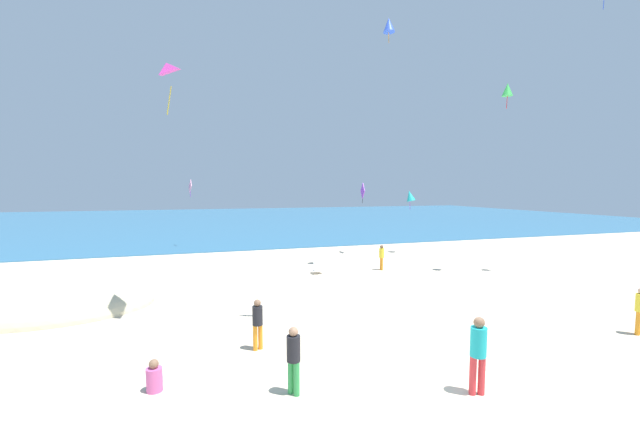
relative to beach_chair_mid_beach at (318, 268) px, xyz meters
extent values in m
plane|color=beige|center=(-1.27, -1.28, -0.29)|extent=(120.00, 120.00, 0.00)
cube|color=teal|center=(-1.27, 38.87, -0.27)|extent=(120.00, 60.00, 0.05)
ellipsoid|color=beige|center=(-11.35, -2.80, -0.29)|extent=(7.12, 4.98, 2.22)
cube|color=white|center=(-0.01, 0.13, -0.11)|extent=(0.60, 0.56, 0.03)
cube|color=white|center=(0.01, -0.14, 0.12)|extent=(0.57, 0.25, 0.48)
cylinder|color=#B7B7BC|center=(-0.31, 0.25, -0.20)|extent=(0.02, 0.02, 0.18)
cylinder|color=#B7B7BC|center=(0.25, 0.31, -0.20)|extent=(0.02, 0.02, 0.18)
cylinder|color=orange|center=(-4.51, -8.85, 0.06)|extent=(0.13, 0.13, 0.71)
cylinder|color=orange|center=(-4.66, -8.90, 0.06)|extent=(0.13, 0.13, 0.71)
cylinder|color=black|center=(-4.59, -8.88, 0.69)|extent=(0.36, 0.36, 0.54)
sphere|color=#846047|center=(-4.59, -8.88, 1.04)|extent=(0.20, 0.20, 0.20)
cylinder|color=orange|center=(6.72, -11.39, 0.07)|extent=(0.13, 0.13, 0.73)
cylinder|color=orange|center=(3.67, -0.07, 0.05)|extent=(0.12, 0.12, 0.69)
cylinder|color=orange|center=(3.65, -0.22, 0.05)|extent=(0.12, 0.12, 0.69)
cylinder|color=yellow|center=(3.66, -0.15, 0.66)|extent=(0.31, 0.31, 0.52)
sphere|color=brown|center=(3.66, -0.15, 1.00)|extent=(0.19, 0.19, 0.19)
cylinder|color=green|center=(-4.27, -11.45, 0.08)|extent=(0.13, 0.13, 0.76)
cylinder|color=green|center=(-4.17, -11.59, 0.08)|extent=(0.13, 0.13, 0.76)
cylinder|color=black|center=(-4.22, -11.52, 0.74)|extent=(0.42, 0.42, 0.57)
sphere|color=#A87A5B|center=(-4.22, -11.52, 1.12)|extent=(0.21, 0.21, 0.21)
cylinder|color=#D8599E|center=(-7.14, -10.43, -0.03)|extent=(0.36, 0.36, 0.53)
sphere|color=#846047|center=(-7.14, -10.43, 0.33)|extent=(0.21, 0.21, 0.21)
cube|color=#19ADB2|center=(-7.13, -10.22, -0.22)|extent=(0.28, 0.39, 0.15)
cylinder|color=red|center=(-0.31, -12.79, 0.14)|extent=(0.15, 0.15, 0.86)
cylinder|color=red|center=(-0.49, -12.73, 0.14)|extent=(0.15, 0.15, 0.86)
cylinder|color=#19ADB2|center=(-0.40, -12.76, 0.89)|extent=(0.43, 0.43, 0.65)
sphere|color=#846047|center=(-0.40, -12.76, 1.33)|extent=(0.24, 0.24, 0.24)
cylinder|color=blue|center=(12.72, -5.07, 13.02)|extent=(0.07, 0.07, 0.55)
cone|color=blue|center=(4.02, 0.08, 12.91)|extent=(0.81, 0.84, 0.79)
cylinder|color=orange|center=(4.02, 0.08, 12.29)|extent=(0.05, 0.08, 0.61)
cone|color=green|center=(9.10, -3.07, 9.20)|extent=(0.71, 0.71, 0.63)
cylinder|color=red|center=(9.10, -3.07, 8.59)|extent=(0.08, 0.06, 0.68)
cube|color=pink|center=(-6.36, 12.06, 4.38)|extent=(0.24, 0.98, 0.99)
cylinder|color=purple|center=(-6.36, 12.06, 3.79)|extent=(0.07, 0.04, 0.49)
pyramid|color=#DB3DA8|center=(-6.88, -6.12, 7.95)|extent=(0.93, 1.01, 0.49)
cylinder|color=yellow|center=(-6.83, -6.10, 6.96)|extent=(0.18, 0.11, 0.90)
cone|color=#1EADAD|center=(8.15, 4.48, 3.71)|extent=(0.94, 0.97, 0.85)
cylinder|color=purple|center=(8.15, 4.48, 3.08)|extent=(0.07, 0.07, 0.66)
cube|color=purple|center=(4.88, 5.20, 4.05)|extent=(0.22, 1.07, 1.08)
cylinder|color=black|center=(4.88, 5.20, 3.44)|extent=(0.07, 0.04, 0.45)
camera|label=1|loc=(-6.22, -19.56, 4.21)|focal=22.09mm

